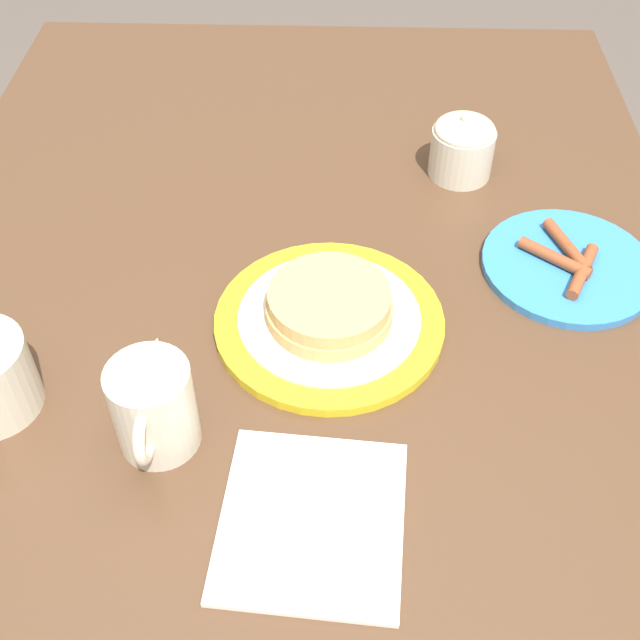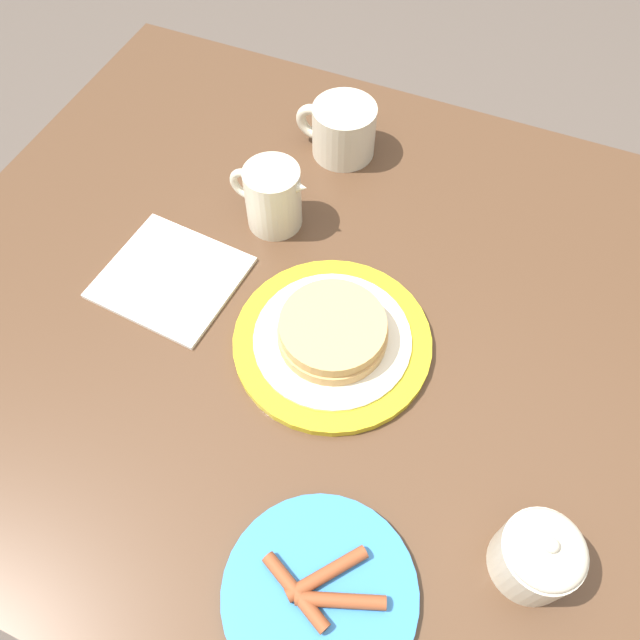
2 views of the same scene
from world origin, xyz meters
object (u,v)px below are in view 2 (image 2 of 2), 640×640
object	(u,v)px
napkin	(171,277)
coffee_mug	(342,129)
sugar_bowl	(538,555)
side_plate_bacon	(320,593)
creamer_pitcher	(273,196)
pancake_plate	(332,337)

from	to	relation	value
napkin	coffee_mug	bearing A→B (deg)	-110.32
sugar_bowl	napkin	world-z (taller)	sugar_bowl
napkin	side_plate_bacon	bearing A→B (deg)	139.97
side_plate_bacon	sugar_bowl	bearing A→B (deg)	-149.43
creamer_pitcher	sugar_bowl	size ratio (longest dim) A/B	1.33
pancake_plate	side_plate_bacon	distance (m)	0.29
pancake_plate	side_plate_bacon	xyz separation A→B (m)	(-0.10, 0.27, -0.01)
coffee_mug	napkin	xyz separation A→B (m)	(0.12, 0.32, -0.04)
side_plate_bacon	napkin	bearing A→B (deg)	-40.03
creamer_pitcher	sugar_bowl	bearing A→B (deg)	143.64
side_plate_bacon	napkin	world-z (taller)	side_plate_bacon
pancake_plate	side_plate_bacon	world-z (taller)	pancake_plate
pancake_plate	creamer_pitcher	xyz separation A→B (m)	(0.15, -0.16, 0.03)
pancake_plate	sugar_bowl	xyz separation A→B (m)	(-0.28, 0.16, 0.02)
pancake_plate	side_plate_bacon	size ratio (longest dim) A/B	1.25
side_plate_bacon	coffee_mug	world-z (taller)	coffee_mug
pancake_plate	napkin	world-z (taller)	pancake_plate
side_plate_bacon	sugar_bowl	distance (m)	0.22
creamer_pitcher	napkin	bearing A→B (deg)	59.87
pancake_plate	coffee_mug	bearing A→B (deg)	-69.90
pancake_plate	side_plate_bacon	bearing A→B (deg)	109.97
sugar_bowl	creamer_pitcher	bearing A→B (deg)	-36.36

